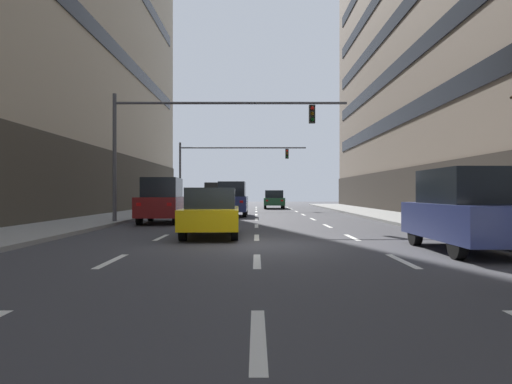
{
  "coord_description": "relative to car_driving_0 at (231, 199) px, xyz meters",
  "views": [
    {
      "loc": [
        -0.02,
        -12.53,
        1.47
      ],
      "look_at": [
        0.04,
        11.31,
        1.5
      ],
      "focal_mm": 31.24,
      "sensor_mm": 36.0,
      "label": 1
    }
  ],
  "objects": [
    {
      "name": "ground_plane",
      "position": [
        1.5,
        -15.36,
        -1.07
      ],
      "size": [
        120.0,
        120.0,
        0.0
      ],
      "primitive_type": "plane",
      "color": "#38383D"
    },
    {
      "name": "lane_stripe_l1_s3",
      "position": [
        -1.62,
        -18.36,
        -1.06
      ],
      "size": [
        0.16,
        2.0,
        0.01
      ],
      "primitive_type": "cube",
      "color": "silver",
      "rests_on": "ground"
    },
    {
      "name": "lane_stripe_l1_s4",
      "position": [
        -1.62,
        -13.36,
        -1.06
      ],
      "size": [
        0.16,
        2.0,
        0.01
      ],
      "primitive_type": "cube",
      "color": "silver",
      "rests_on": "ground"
    },
    {
      "name": "lane_stripe_l1_s5",
      "position": [
        -1.62,
        -8.36,
        -1.06
      ],
      "size": [
        0.16,
        2.0,
        0.01
      ],
      "primitive_type": "cube",
      "color": "silver",
      "rests_on": "ground"
    },
    {
      "name": "lane_stripe_l1_s6",
      "position": [
        -1.62,
        -3.36,
        -1.06
      ],
      "size": [
        0.16,
        2.0,
        0.01
      ],
      "primitive_type": "cube",
      "color": "silver",
      "rests_on": "ground"
    },
    {
      "name": "lane_stripe_l1_s7",
      "position": [
        -1.62,
        1.64,
        -1.06
      ],
      "size": [
        0.16,
        2.0,
        0.01
      ],
      "primitive_type": "cube",
      "color": "silver",
      "rests_on": "ground"
    },
    {
      "name": "lane_stripe_l1_s8",
      "position": [
        -1.62,
        6.64,
        -1.06
      ],
      "size": [
        0.16,
        2.0,
        0.01
      ],
      "primitive_type": "cube",
      "color": "silver",
      "rests_on": "ground"
    },
    {
      "name": "lane_stripe_l1_s9",
      "position": [
        -1.62,
        11.64,
        -1.06
      ],
      "size": [
        0.16,
        2.0,
        0.01
      ],
      "primitive_type": "cube",
      "color": "silver",
      "rests_on": "ground"
    },
    {
      "name": "lane_stripe_l1_s10",
      "position": [
        -1.62,
        16.64,
        -1.06
      ],
      "size": [
        0.16,
        2.0,
        0.01
      ],
      "primitive_type": "cube",
      "color": "silver",
      "rests_on": "ground"
    },
    {
      "name": "lane_stripe_l2_s2",
      "position": [
        1.5,
        -23.36,
        -1.06
      ],
      "size": [
        0.16,
        2.0,
        0.01
      ],
      "primitive_type": "cube",
      "color": "silver",
      "rests_on": "ground"
    },
    {
      "name": "lane_stripe_l2_s3",
      "position": [
        1.5,
        -18.36,
        -1.06
      ],
      "size": [
        0.16,
        2.0,
        0.01
      ],
      "primitive_type": "cube",
      "color": "silver",
      "rests_on": "ground"
    },
    {
      "name": "lane_stripe_l2_s4",
      "position": [
        1.5,
        -13.36,
        -1.06
      ],
      "size": [
        0.16,
        2.0,
        0.01
      ],
      "primitive_type": "cube",
      "color": "silver",
      "rests_on": "ground"
    },
    {
      "name": "lane_stripe_l2_s5",
      "position": [
        1.5,
        -8.36,
        -1.06
      ],
      "size": [
        0.16,
        2.0,
        0.01
      ],
      "primitive_type": "cube",
      "color": "silver",
      "rests_on": "ground"
    },
    {
      "name": "lane_stripe_l2_s6",
      "position": [
        1.5,
        -3.36,
        -1.06
      ],
      "size": [
        0.16,
        2.0,
        0.01
      ],
      "primitive_type": "cube",
      "color": "silver",
      "rests_on": "ground"
    },
    {
      "name": "lane_stripe_l2_s7",
      "position": [
        1.5,
        1.64,
        -1.06
      ],
      "size": [
        0.16,
        2.0,
        0.01
      ],
      "primitive_type": "cube",
      "color": "silver",
      "rests_on": "ground"
    },
    {
      "name": "lane_stripe_l2_s8",
      "position": [
        1.5,
        6.64,
        -1.06
      ],
      "size": [
        0.16,
        2.0,
        0.01
      ],
      "primitive_type": "cube",
      "color": "silver",
      "rests_on": "ground"
    },
    {
      "name": "lane_stripe_l2_s9",
      "position": [
        1.5,
        11.64,
        -1.06
      ],
      "size": [
        0.16,
        2.0,
        0.01
      ],
      "primitive_type": "cube",
      "color": "silver",
      "rests_on": "ground"
    },
    {
      "name": "lane_stripe_l2_s10",
      "position": [
        1.5,
        16.64,
        -1.06
      ],
      "size": [
        0.16,
        2.0,
        0.01
      ],
      "primitive_type": "cube",
      "color": "silver",
      "rests_on": "ground"
    },
    {
      "name": "lane_stripe_l3_s3",
      "position": [
        4.62,
        -18.36,
        -1.06
      ],
      "size": [
        0.16,
        2.0,
        0.01
      ],
      "primitive_type": "cube",
      "color": "silver",
      "rests_on": "ground"
    },
    {
      "name": "lane_stripe_l3_s4",
      "position": [
        4.62,
        -13.36,
        -1.06
      ],
      "size": [
        0.16,
        2.0,
        0.01
      ],
      "primitive_type": "cube",
      "color": "silver",
      "rests_on": "ground"
    },
    {
      "name": "lane_stripe_l3_s5",
      "position": [
        4.62,
        -8.36,
        -1.06
      ],
      "size": [
        0.16,
        2.0,
        0.01
      ],
      "primitive_type": "cube",
      "color": "silver",
      "rests_on": "ground"
    },
    {
      "name": "lane_stripe_l3_s6",
      "position": [
        4.62,
        -3.36,
        -1.06
      ],
      "size": [
        0.16,
        2.0,
        0.01
      ],
      "primitive_type": "cube",
      "color": "silver",
      "rests_on": "ground"
    },
    {
      "name": "lane_stripe_l3_s7",
      "position": [
        4.62,
        1.64,
        -1.06
      ],
      "size": [
        0.16,
        2.0,
        0.01
      ],
      "primitive_type": "cube",
      "color": "silver",
      "rests_on": "ground"
    },
    {
      "name": "lane_stripe_l3_s8",
      "position": [
        4.62,
        6.64,
        -1.06
      ],
      "size": [
        0.16,
        2.0,
        0.01
      ],
      "primitive_type": "cube",
      "color": "silver",
      "rests_on": "ground"
    },
    {
      "name": "lane_stripe_l3_s9",
      "position": [
        4.62,
        11.64,
        -1.06
      ],
      "size": [
        0.16,
        2.0,
        0.01
      ],
      "primitive_type": "cube",
      "color": "silver",
      "rests_on": "ground"
    },
    {
      "name": "lane_stripe_l3_s10",
      "position": [
        4.62,
        16.64,
        -1.06
      ],
      "size": [
        0.16,
        2.0,
        0.01
      ],
      "primitive_type": "cube",
      "color": "silver",
      "rests_on": "ground"
    },
    {
      "name": "car_driving_0",
      "position": [
        0.0,
        0.0,
        0.0
      ],
      "size": [
        1.88,
        4.43,
        2.14
      ],
      "color": "black",
      "rests_on": "ground"
    },
    {
      "name": "car_driving_1",
      "position": [
        3.13,
        12.97,
        -0.24
      ],
      "size": [
        1.94,
        4.49,
        1.67
      ],
      "color": "black",
      "rests_on": "ground"
    },
    {
      "name": "taxi_driving_2",
      "position": [
        -0.01,
        -13.03,
        -0.26
      ],
      "size": [
        1.98,
        4.4,
        1.8
      ],
      "color": "black",
      "rests_on": "ground"
    },
    {
      "name": "car_driving_3",
      "position": [
        -3.06,
        -6.31,
        0.02
      ],
      "size": [
        2.08,
        4.58,
        2.18
      ],
      "color": "black",
      "rests_on": "ground"
    },
    {
      "name": "car_parked_1",
      "position": [
        6.68,
        -16.81,
        -0.04
      ],
      "size": [
        1.8,
        4.27,
        2.06
      ],
      "color": "black",
      "rests_on": "ground"
    },
    {
      "name": "traffic_signal_0",
      "position": [
        -1.55,
        -7.11,
        3.34
      ],
      "size": [
        10.95,
        0.35,
        5.96
      ],
      "color": "#4C4C51",
      "rests_on": "sidewalk_left"
    },
    {
      "name": "traffic_signal_1",
      "position": [
        -1.44,
        10.84,
        3.15
      ],
      "size": [
        11.05,
        0.35,
        5.69
      ],
      "color": "#4C4C51",
      "rests_on": "sidewalk_left"
    },
    {
      "name": "pedestrian_0",
      "position": [
        9.55,
        -11.8,
        -0.03
      ],
      "size": [
        0.42,
        0.38,
        1.56
      ],
      "color": "#383D59",
      "rests_on": "sidewalk_right"
    }
  ]
}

